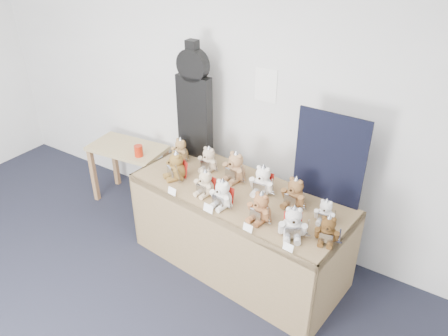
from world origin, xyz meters
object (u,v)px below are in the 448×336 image
Objects in this scene: teddy_front_end at (328,230)px; teddy_back_end at (325,212)px; display_table at (234,213)px; teddy_front_far_right at (293,224)px; guitar_case at (194,102)px; teddy_front_left at (205,184)px; teddy_back_left at (209,160)px; teddy_back_centre_right at (263,181)px; teddy_front_centre at (222,195)px; teddy_front_right at (260,208)px; teddy_back_far_left at (181,150)px; teddy_back_centre_left at (235,168)px; teddy_front_far_left at (176,167)px; red_cup at (139,151)px; side_table at (128,157)px; teddy_back_right at (295,193)px.

teddy_back_end is at bearing 102.39° from teddy_front_end.
teddy_front_far_right is at bearing -12.79° from display_table.
teddy_front_left is (0.47, -0.52, -0.44)m from guitar_case.
teddy_back_left is at bearing 150.76° from teddy_front_end.
teddy_front_centre is at bearing -121.43° from teddy_back_centre_right.
teddy_front_right reaches higher than teddy_back_far_left.
teddy_front_left is 0.22m from teddy_front_centre.
teddy_back_centre_left reaches higher than teddy_back_end.
teddy_front_far_right is (0.29, -0.05, 0.00)m from teddy_front_right.
teddy_back_centre_right is (0.86, -0.25, -0.43)m from guitar_case.
teddy_front_far_left is 1.44m from teddy_front_end.
teddy_back_centre_left is at bearing 82.16° from teddy_front_left.
teddy_back_end is at bearing -4.64° from red_cup.
teddy_front_left is at bearing -59.04° from teddy_back_left.
teddy_front_right reaches higher than side_table.
teddy_back_left is 0.90m from teddy_back_right.
teddy_back_centre_left is at bearing -20.18° from guitar_case.
guitar_case is at bearing 147.55° from teddy_front_end.
teddy_front_right is at bearing -156.81° from teddy_back_end.
teddy_front_end is at bearing 15.03° from teddy_front_right.
teddy_front_right is at bearing 0.82° from teddy_front_left.
teddy_front_right is 1.13× the size of teddy_front_end.
teddy_back_centre_right is at bearing 51.38° from display_table.
display_table is 8.99× the size of teddy_back_end.
teddy_front_centre is at bearing -87.57° from display_table.
teddy_back_end is (1.45, -0.34, -0.45)m from guitar_case.
guitar_case is at bearing 160.57° from teddy_back_centre_right.
side_table is at bearing 171.16° from teddy_back_centre_right.
teddy_back_centre_right is at bearing 143.32° from teddy_front_end.
teddy_front_far_left is 0.94× the size of teddy_back_centre_left.
teddy_back_right is (0.90, -0.09, 0.01)m from teddy_back_left.
teddy_back_end is (1.18, -0.16, -0.02)m from teddy_back_left.
teddy_front_left is at bearing -148.82° from teddy_back_centre_right.
teddy_back_far_left is at bearing 171.08° from teddy_back_centre_right.
teddy_front_centre is at bearing 169.44° from teddy_front_end.
teddy_back_centre_right is 1.18× the size of teddy_back_far_left.
teddy_back_centre_right is 0.60m from teddy_back_end.
teddy_back_left is at bearing -171.78° from teddy_back_centre_left.
side_table is at bearing -176.46° from teddy_back_right.
teddy_back_centre_right is at bearing 115.04° from teddy_front_far_right.
teddy_front_left is at bearing -94.45° from teddy_back_centre_left.
teddy_back_right reaches higher than teddy_front_centre.
teddy_front_left is 0.86m from teddy_front_far_right.
teddy_front_far_right is at bearing -173.44° from teddy_front_end.
teddy_front_far_right is 1.00× the size of teddy_back_right.
teddy_front_centre is 1.23× the size of teddy_back_end.
guitar_case is at bearing 154.53° from display_table.
teddy_back_centre_left reaches higher than red_cup.
guitar_case reaches higher than teddy_back_centre_right.
teddy_back_centre_left is 1.06× the size of teddy_back_right.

